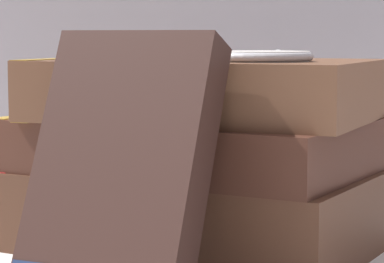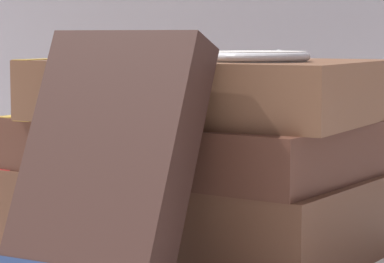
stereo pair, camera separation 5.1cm
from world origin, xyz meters
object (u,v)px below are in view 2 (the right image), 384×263
book_flat_middle (190,143)px  book_flat_top (200,89)px  reading_glasses (243,196)px  pocket_watch (258,56)px  book_leaning_front (105,172)px  book_flat_bottom (196,207)px

book_flat_middle → book_flat_top: size_ratio=1.12×
reading_glasses → pocket_watch: bearing=-68.8°
book_flat_middle → book_leaning_front: size_ratio=1.65×
book_flat_middle → reading_glasses: bearing=110.2°
book_flat_bottom → book_flat_top: size_ratio=1.13×
book_flat_middle → book_leaning_front: bearing=-77.4°
book_flat_middle → pocket_watch: (0.06, -0.02, 0.06)m
book_leaning_front → pocket_watch: 0.12m
book_leaning_front → pocket_watch: size_ratio=2.16×
book_flat_bottom → book_flat_middle: book_flat_middle is taller
book_flat_middle → pocket_watch: size_ratio=3.56×
book_leaning_front → reading_glasses: book_leaning_front is taller
book_flat_bottom → book_leaning_front: bearing=-80.0°
book_flat_top → pocket_watch: (0.05, -0.02, 0.02)m
book_flat_bottom → book_flat_top: 0.08m
book_flat_middle → book_flat_bottom: bearing=44.2°
book_leaning_front → pocket_watch: bearing=65.0°
book_flat_top → reading_glasses: bearing=106.7°
pocket_watch → reading_glasses: 0.25m
book_flat_middle → reading_glasses: (-0.04, 0.17, -0.06)m
book_leaning_front → reading_glasses: (-0.06, 0.28, -0.06)m
pocket_watch → book_flat_middle: bearing=158.8°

